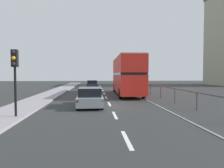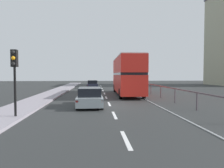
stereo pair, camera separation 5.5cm
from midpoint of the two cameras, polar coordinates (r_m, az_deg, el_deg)
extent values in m
cube|color=#2B2D2E|center=(16.01, -0.42, -6.02)|extent=(75.53, 120.00, 0.10)
cube|color=#958E98|center=(16.73, -22.01, -5.42)|extent=(2.61, 80.00, 0.14)
cube|color=silver|center=(7.99, 3.89, -14.51)|extent=(0.16, 2.27, 0.01)
cube|color=silver|center=(12.45, 0.77, -8.27)|extent=(0.16, 2.27, 0.01)
cube|color=silver|center=(17.00, -0.66, -5.33)|extent=(0.16, 2.27, 0.01)
cube|color=silver|center=(21.59, -1.47, -3.63)|extent=(0.16, 2.27, 0.01)
cube|color=silver|center=(26.18, -2.00, -2.53)|extent=(0.16, 2.27, 0.01)
cube|color=silver|center=(30.79, -2.37, -1.76)|extent=(0.16, 2.27, 0.01)
cube|color=silver|center=(35.40, -2.64, -1.19)|extent=(0.16, 2.27, 0.01)
cube|color=silver|center=(40.02, -2.85, -0.75)|extent=(0.16, 2.27, 0.01)
cube|color=silver|center=(44.63, -3.02, -0.40)|extent=(0.16, 2.27, 0.01)
cube|color=silver|center=(25.34, 6.24, -2.72)|extent=(0.12, 46.00, 0.01)
cube|color=#50454C|center=(25.68, 10.41, -0.07)|extent=(0.08, 42.00, 0.08)
cylinder|color=#50454C|center=(14.98, 21.73, -4.36)|extent=(0.10, 0.10, 1.17)
cylinder|color=#50454C|center=(18.46, 16.49, -2.99)|extent=(0.10, 0.10, 1.17)
cylinder|color=#50454C|center=(22.05, 12.94, -2.05)|extent=(0.10, 0.10, 1.17)
cylinder|color=#50454C|center=(25.71, 10.40, -1.37)|extent=(0.10, 0.10, 1.17)
cylinder|color=#50454C|center=(29.41, 8.49, -0.86)|extent=(0.10, 0.10, 1.17)
cylinder|color=#50454C|center=(33.14, 7.01, -0.46)|extent=(0.10, 0.10, 1.17)
cylinder|color=#50454C|center=(36.88, 5.83, -0.14)|extent=(0.10, 0.10, 1.17)
cylinder|color=#50454C|center=(40.64, 4.87, 0.12)|extent=(0.10, 0.10, 1.17)
cylinder|color=#50454C|center=(44.41, 4.07, 0.33)|extent=(0.10, 0.10, 1.17)
cube|color=red|center=(24.63, 4.06, 0.20)|extent=(2.74, 11.29, 1.93)
cube|color=black|center=(24.61, 4.07, 2.72)|extent=(2.75, 10.84, 0.24)
cube|color=red|center=(24.63, 4.08, 4.96)|extent=(2.74, 11.29, 1.69)
cube|color=silver|center=(24.68, 4.09, 7.03)|extent=(2.69, 11.07, 0.10)
cube|color=black|center=(30.19, 2.76, 0.83)|extent=(2.21, 0.10, 1.35)
cube|color=yellow|center=(30.21, 2.76, 5.33)|extent=(1.48, 0.08, 0.28)
cylinder|color=black|center=(28.76, 0.79, -1.07)|extent=(0.30, 1.01, 1.00)
cylinder|color=black|center=(29.00, 5.25, -1.06)|extent=(0.30, 1.01, 1.00)
cylinder|color=black|center=(20.58, 2.31, -2.55)|extent=(0.30, 1.01, 1.00)
cylinder|color=black|center=(20.91, 8.50, -2.50)|extent=(0.30, 1.01, 1.00)
cube|color=gray|center=(15.92, -5.83, -4.13)|extent=(1.88, 4.59, 0.61)
cube|color=black|center=(15.63, -5.84, -2.04)|extent=(1.63, 2.54, 0.59)
cube|color=red|center=(13.70, -9.22, -4.61)|extent=(0.16, 0.06, 0.12)
cube|color=red|center=(13.69, -2.53, -4.58)|extent=(0.16, 0.06, 0.12)
cylinder|color=black|center=(17.53, -8.47, -4.07)|extent=(0.21, 0.64, 0.64)
cylinder|color=black|center=(17.52, -3.12, -4.05)|extent=(0.21, 0.64, 0.64)
cylinder|color=black|center=(14.40, -9.12, -5.53)|extent=(0.21, 0.64, 0.64)
cylinder|color=black|center=(14.39, -2.58, -5.51)|extent=(0.21, 0.64, 0.64)
cylinder|color=black|center=(12.32, -24.30, 0.21)|extent=(0.12, 0.12, 3.49)
cube|color=black|center=(12.34, -24.41, 6.24)|extent=(0.30, 0.30, 0.90)
sphere|color=black|center=(12.21, -24.71, 7.69)|extent=(0.20, 0.20, 0.20)
sphere|color=orange|center=(12.18, -24.69, 6.29)|extent=(0.20, 0.20, 0.20)
sphere|color=black|center=(12.17, -24.66, 4.88)|extent=(0.20, 0.20, 0.20)
cube|color=#212638|center=(36.56, -5.19, -0.32)|extent=(1.91, 4.17, 0.60)
cube|color=black|center=(36.33, -5.19, 0.57)|extent=(1.64, 2.31, 0.55)
cube|color=red|center=(34.52, -6.47, -0.25)|extent=(0.16, 0.06, 0.12)
cube|color=red|center=(34.55, -3.82, -0.24)|extent=(0.16, 0.06, 0.12)
cylinder|color=black|center=(37.93, -6.46, -0.47)|extent=(0.22, 0.65, 0.64)
cylinder|color=black|center=(37.95, -3.98, -0.46)|extent=(0.22, 0.65, 0.64)
cylinder|color=black|center=(35.21, -6.50, -0.71)|extent=(0.22, 0.65, 0.64)
cylinder|color=black|center=(35.23, -3.83, -0.69)|extent=(0.22, 0.65, 0.64)
camera|label=1|loc=(0.03, -89.92, 0.00)|focal=34.37mm
camera|label=2|loc=(0.03, 90.08, 0.00)|focal=34.37mm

